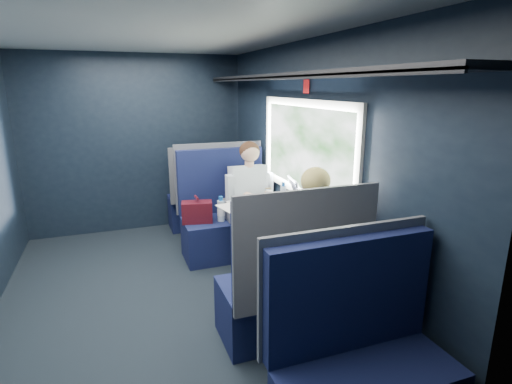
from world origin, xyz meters
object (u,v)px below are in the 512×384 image
object	(u,v)px
table	(269,220)
man	(251,195)
seat_bay_far	(290,290)
seat_row_back	(361,369)
woman	(310,239)
bottle_small	(283,194)
seat_bay_near	(225,219)
cup	(269,194)
seat_row_front	(207,199)
laptop	(288,198)

from	to	relation	value
table	man	size ratio (longest dim) A/B	0.76
seat_bay_far	seat_row_back	bearing A→B (deg)	-90.00
woman	bottle_small	xyz separation A→B (m)	(0.19, 0.97, 0.10)
seat_row_back	woman	distance (m)	1.16
man	woman	xyz separation A→B (m)	(0.00, -1.41, 0.01)
seat_bay_near	woman	size ratio (longest dim) A/B	0.95
seat_bay_near	cup	bearing A→B (deg)	-48.94
table	seat_row_back	bearing A→B (deg)	-95.80
seat_bay_far	bottle_small	size ratio (longest dim) A/B	6.01
seat_bay_near	seat_row_front	size ratio (longest dim) A/B	1.09
woman	seat_row_front	bearing A→B (deg)	95.70
man	woman	bearing A→B (deg)	-90.00
woman	laptop	bearing A→B (deg)	76.93
table	man	distance (m)	0.70
seat_row_front	man	bearing A→B (deg)	-77.17
table	seat_bay_near	xyz separation A→B (m)	(-0.20, 0.87, -0.24)
bottle_small	laptop	bearing A→B (deg)	-85.52
seat_bay_far	seat_row_front	distance (m)	2.67
bottle_small	seat_bay_far	bearing A→B (deg)	-111.24
cup	seat_row_front	bearing A→B (deg)	104.92
seat_row_front	cup	world-z (taller)	seat_row_front
table	woman	xyz separation A→B (m)	(0.07, -0.71, 0.06)
woman	bottle_small	size ratio (longest dim) A/B	6.31
seat_row_front	bottle_small	size ratio (longest dim) A/B	5.53
seat_row_back	laptop	xyz separation A→B (m)	(0.45, 1.95, 0.40)
man	seat_bay_near	bearing A→B (deg)	146.91
seat_bay_near	man	world-z (taller)	man
table	seat_row_front	xyz separation A→B (m)	(-0.18, 1.80, -0.25)
table	seat_bay_far	world-z (taller)	seat_bay_far
seat_row_front	cup	xyz separation A→B (m)	(0.36, -1.36, 0.37)
seat_bay_near	woman	bearing A→B (deg)	-80.51
woman	laptop	world-z (taller)	woman
table	seat_row_back	world-z (taller)	seat_row_back
seat_bay_near	seat_bay_far	bearing A→B (deg)	-89.55
woman	laptop	size ratio (longest dim) A/B	3.34
bottle_small	seat_row_back	bearing A→B (deg)	-102.10
cup	bottle_small	bearing A→B (deg)	-66.49
seat_bay_near	laptop	xyz separation A→B (m)	(0.46, -0.72, 0.39)
seat_row_front	cup	distance (m)	1.45
man	bottle_small	distance (m)	0.49
seat_bay_far	seat_row_front	xyz separation A→B (m)	(0.00, 2.67, -0.00)
seat_bay_far	cup	size ratio (longest dim) A/B	14.15
seat_bay_far	man	xyz separation A→B (m)	(0.25, 1.57, 0.30)
man	seat_row_front	bearing A→B (deg)	102.83
seat_bay_far	woman	size ratio (longest dim) A/B	0.95
bottle_small	cup	bearing A→B (deg)	113.51
laptop	seat_row_back	bearing A→B (deg)	-102.99
table	man	xyz separation A→B (m)	(0.07, 0.70, 0.06)
seat_row_front	cup	bearing A→B (deg)	-75.08
seat_row_front	bottle_small	distance (m)	1.65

